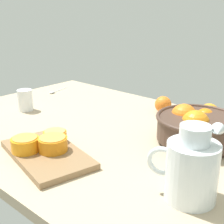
# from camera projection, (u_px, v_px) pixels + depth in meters

# --- Properties ---
(ground_plane) EXTENTS (1.29, 0.85, 0.03)m
(ground_plane) POSITION_uv_depth(u_px,v_px,m) (103.00, 134.00, 1.09)
(ground_plane) COLOR tan
(fruit_bowl) EXTENTS (0.26, 0.26, 0.11)m
(fruit_bowl) POSITION_uv_depth(u_px,v_px,m) (197.00, 127.00, 0.97)
(fruit_bowl) COLOR #473328
(fruit_bowl) RESTS_ON ground_plane
(juice_pitcher) EXTENTS (0.15, 0.11, 0.18)m
(juice_pitcher) POSITION_uv_depth(u_px,v_px,m) (191.00, 172.00, 0.68)
(juice_pitcher) COLOR white
(juice_pitcher) RESTS_ON ground_plane
(juice_glass) EXTENTS (0.06, 0.06, 0.09)m
(juice_glass) POSITION_uv_depth(u_px,v_px,m) (25.00, 102.00, 1.27)
(juice_glass) COLOR white
(juice_glass) RESTS_ON ground_plane
(cutting_board) EXTENTS (0.33, 0.23, 0.02)m
(cutting_board) POSITION_uv_depth(u_px,v_px,m) (47.00, 154.00, 0.89)
(cutting_board) COLOR olive
(cutting_board) RESTS_ON ground_plane
(orange_half_0) EXTENTS (0.07, 0.07, 0.03)m
(orange_half_0) POSITION_uv_depth(u_px,v_px,m) (55.00, 136.00, 0.95)
(orange_half_0) COLOR orange
(orange_half_0) RESTS_ON cutting_board
(orange_half_1) EXTENTS (0.08, 0.08, 0.04)m
(orange_half_1) POSITION_uv_depth(u_px,v_px,m) (25.00, 144.00, 0.88)
(orange_half_1) COLOR orange
(orange_half_1) RESTS_ON cutting_board
(orange_half_2) EXTENTS (0.08, 0.08, 0.04)m
(orange_half_2) POSITION_uv_depth(u_px,v_px,m) (53.00, 144.00, 0.88)
(orange_half_2) COLOR orange
(orange_half_2) RESTS_ON cutting_board
(loose_orange_0) EXTENTS (0.07, 0.07, 0.07)m
(loose_orange_0) POSITION_uv_depth(u_px,v_px,m) (209.00, 113.00, 1.14)
(loose_orange_0) COLOR orange
(loose_orange_0) RESTS_ON ground_plane
(loose_orange_1) EXTENTS (0.07, 0.07, 0.07)m
(loose_orange_1) POSITION_uv_depth(u_px,v_px,m) (163.00, 104.00, 1.25)
(loose_orange_1) COLOR orange
(loose_orange_1) RESTS_ON ground_plane
(spoon) EXTENTS (0.05, 0.13, 0.01)m
(spoon) POSITION_uv_depth(u_px,v_px,m) (55.00, 91.00, 1.55)
(spoon) COLOR silver
(spoon) RESTS_ON ground_plane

